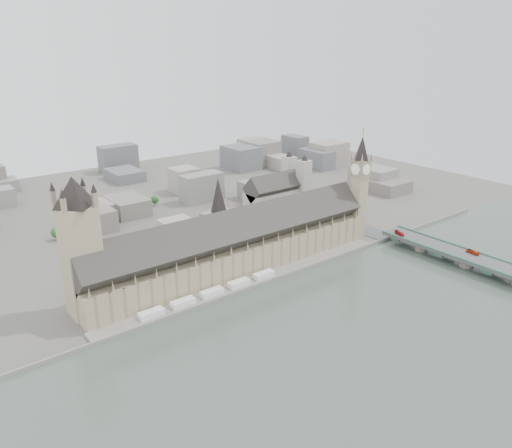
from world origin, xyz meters
TOP-DOWN VIEW (x-y plane):
  - ground at (0.00, 0.00)m, footprint 900.00×900.00m
  - river_thames at (0.00, -165.00)m, footprint 600.00×600.00m
  - embankment_wall at (0.00, -15.00)m, footprint 600.00×1.50m
  - river_terrace at (0.00, -7.50)m, footprint 270.00×15.00m
  - terrace_tents at (-40.00, -7.00)m, footprint 118.00×7.00m
  - palace_of_westminster at (0.00, 19.70)m, footprint 265.00×40.73m
  - elizabeth_tower at (138.00, 8.00)m, footprint 17.00×17.00m
  - victoria_tower at (-122.00, 26.00)m, footprint 30.00×30.00m
  - central_tower at (-10.00, 26.00)m, footprint 13.00×13.00m
  - westminster_bridge at (162.00, -87.50)m, footprint 25.00×325.00m
  - bridge_parapets at (162.00, -132.00)m, footprint 25.00×235.00m
  - westminster_abbey at (110.92, 95.00)m, footprint 68.00×36.00m
  - city_skyline_inland at (0.00, 245.00)m, footprint 720.00×360.00m
  - park_trees at (-10.00, 60.00)m, footprint 110.00×30.00m
  - red_bus_north at (155.74, -29.34)m, footprint 7.22×12.42m
  - red_bus_south at (168.11, -95.80)m, footprint 3.72×11.64m
  - car_approach at (165.34, 52.22)m, footprint 2.98×5.53m

SIDE VIEW (x-z plane):
  - ground at x=0.00m, z-range 0.00..0.00m
  - river_thames at x=0.00m, z-range 0.00..0.00m
  - river_terrace at x=0.00m, z-range 0.00..2.00m
  - embankment_wall at x=0.00m, z-range 0.00..3.00m
  - terrace_tents at x=-40.00m, z-range 2.00..6.00m
  - westminster_bridge at x=162.00m, z-range 0.00..10.25m
  - park_trees at x=-10.00m, z-range 0.00..15.00m
  - bridge_parapets at x=162.00m, z-range 10.25..11.40m
  - car_approach at x=165.34m, z-range 10.25..11.77m
  - red_bus_south at x=168.11m, z-range 10.25..13.44m
  - red_bus_north at x=155.74m, z-range 10.25..13.66m
  - city_skyline_inland at x=0.00m, z-range 0.00..38.00m
  - palace_of_westminster at x=0.00m, z-range -5.02..50.43m
  - westminster_abbey at x=110.92m, z-range -6.92..57.08m
  - victoria_tower at x=-122.00m, z-range 5.20..105.20m
  - central_tower at x=-10.00m, z-range 33.92..81.92m
  - elizabeth_tower at x=138.00m, z-range 4.34..111.84m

